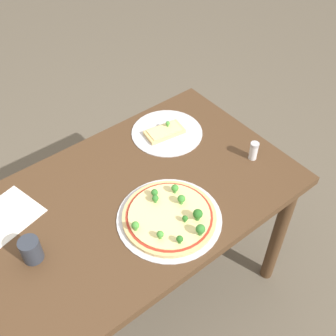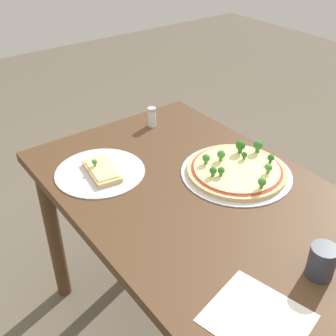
% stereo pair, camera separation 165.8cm
% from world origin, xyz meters
% --- Properties ---
extents(dining_table, '(1.34, 0.76, 0.73)m').
position_xyz_m(dining_table, '(0.00, 0.00, 0.64)').
color(dining_table, '#4C331E').
rests_on(dining_table, ground_plane).
extents(pizza_tray_whole, '(0.37, 0.37, 0.07)m').
position_xyz_m(pizza_tray_whole, '(-0.09, 0.17, 0.75)').
color(pizza_tray_whole, silver).
rests_on(pizza_tray_whole, dining_table).
extents(pizza_tray_slice, '(0.30, 0.30, 0.05)m').
position_xyz_m(pizza_tray_slice, '(-0.37, -0.19, 0.74)').
color(pizza_tray_slice, silver).
rests_on(pizza_tray_slice, dining_table).
extents(drinking_cup, '(0.07, 0.07, 0.09)m').
position_xyz_m(drinking_cup, '(0.35, 0.02, 0.78)').
color(drinking_cup, '#2D333D').
rests_on(drinking_cup, dining_table).
extents(condiment_shaker, '(0.03, 0.03, 0.08)m').
position_xyz_m(condiment_shaker, '(-0.55, 0.14, 0.77)').
color(condiment_shaker, silver).
rests_on(condiment_shaker, dining_table).
extents(paper_menu, '(0.25, 0.24, 0.00)m').
position_xyz_m(paper_menu, '(0.35, -0.20, 0.73)').
color(paper_menu, white).
rests_on(paper_menu, dining_table).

